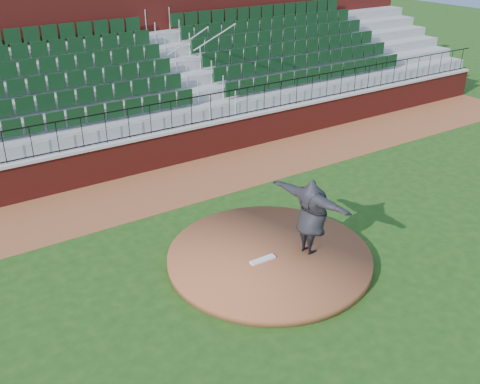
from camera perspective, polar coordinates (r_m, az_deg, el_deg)
name	(u,v)px	position (r m, az deg, el deg)	size (l,w,h in m)	color
ground	(272,259)	(14.40, 3.32, -6.85)	(90.00, 90.00, 0.00)	#1C4112
warning_track	(175,184)	(18.45, -6.70, 0.81)	(34.00, 3.20, 0.01)	brown
field_wall	(153,152)	(19.55, -8.95, 4.05)	(34.00, 0.35, 1.20)	maroon
wall_cap	(152,135)	(19.32, -9.08, 5.84)	(34.00, 0.45, 0.10)	#B7B7B7
wall_railing	(150,119)	(19.14, -9.20, 7.38)	(34.00, 0.05, 1.00)	black
seating_stands	(118,87)	(21.41, -12.44, 10.51)	(34.00, 5.10, 4.60)	gray
concourse_wall	(90,61)	(23.87, -15.15, 12.91)	(34.00, 0.50, 5.50)	maroon
pitchers_mound	(269,257)	(14.21, 3.03, -6.73)	(5.17, 5.17, 0.25)	brown
pitching_rubber	(263,260)	(13.84, 2.35, -6.97)	(0.69, 0.17, 0.05)	white
pitcher	(311,216)	(13.81, 7.36, -2.50)	(2.48, 0.68, 2.02)	black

